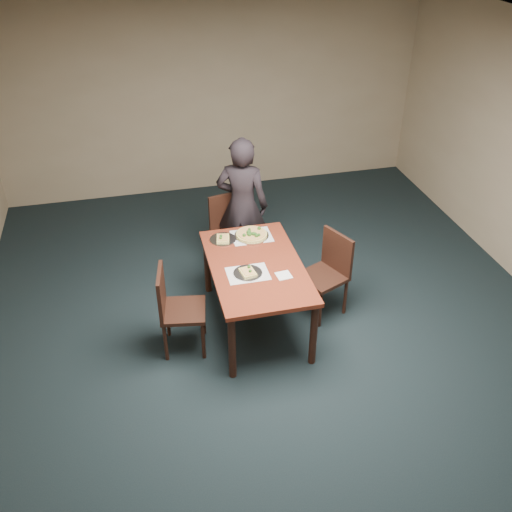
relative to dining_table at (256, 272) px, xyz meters
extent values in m
plane|color=black|center=(0.15, -0.69, -0.66)|extent=(8.00, 8.00, 0.00)
plane|color=tan|center=(0.15, 3.31, 0.74)|extent=(6.00, 0.00, 6.00)
plane|color=white|center=(0.15, -0.69, 2.14)|extent=(8.00, 8.00, 0.00)
cube|color=#5F1F13|center=(0.00, 0.00, 0.07)|extent=(0.90, 1.50, 0.04)
cylinder|color=black|center=(-0.39, -0.69, -0.31)|extent=(0.07, 0.07, 0.70)
cylinder|color=black|center=(-0.39, 0.69, -0.31)|extent=(0.07, 0.07, 0.70)
cylinder|color=black|center=(0.39, -0.69, -0.31)|extent=(0.07, 0.07, 0.70)
cylinder|color=black|center=(0.39, 0.69, -0.31)|extent=(0.07, 0.07, 0.70)
cube|color=black|center=(-0.02, 1.06, -0.21)|extent=(0.51, 0.51, 0.04)
cylinder|color=black|center=(-0.15, 0.85, -0.44)|extent=(0.04, 0.04, 0.43)
cylinder|color=black|center=(-0.24, 1.20, -0.44)|extent=(0.04, 0.04, 0.43)
cylinder|color=black|center=(0.20, 0.93, -0.44)|extent=(0.04, 0.04, 0.43)
cylinder|color=black|center=(0.11, 1.28, -0.44)|extent=(0.04, 0.04, 0.43)
cube|color=black|center=(-0.06, 1.25, 0.03)|extent=(0.42, 0.13, 0.44)
cube|color=black|center=(-0.76, -0.18, -0.21)|extent=(0.48, 0.48, 0.04)
cylinder|color=black|center=(-0.61, -0.39, -0.44)|extent=(0.04, 0.04, 0.43)
cylinder|color=black|center=(-0.97, -0.33, -0.44)|extent=(0.04, 0.04, 0.43)
cylinder|color=black|center=(-0.56, -0.03, -0.44)|extent=(0.04, 0.04, 0.43)
cylinder|color=black|center=(-0.91, 0.03, -0.44)|extent=(0.04, 0.04, 0.43)
cube|color=black|center=(-0.95, -0.15, 0.03)|extent=(0.10, 0.42, 0.44)
cube|color=black|center=(0.73, 0.04, -0.21)|extent=(0.55, 0.55, 0.04)
cylinder|color=black|center=(0.49, 0.13, -0.44)|extent=(0.04, 0.04, 0.43)
cylinder|color=black|center=(0.82, 0.28, -0.44)|extent=(0.04, 0.04, 0.43)
cylinder|color=black|center=(0.63, -0.20, -0.44)|extent=(0.04, 0.04, 0.43)
cylinder|color=black|center=(0.96, -0.05, -0.44)|extent=(0.04, 0.04, 0.43)
cube|color=black|center=(0.90, 0.12, 0.03)|extent=(0.20, 0.40, 0.44)
imported|color=black|center=(0.10, 1.10, 0.16)|extent=(0.70, 0.59, 1.63)
cube|color=white|center=(0.08, 0.53, 0.09)|extent=(0.42, 0.32, 0.00)
cube|color=white|center=(-0.11, -0.13, 0.09)|extent=(0.40, 0.30, 0.00)
cylinder|color=silver|center=(0.08, 0.53, 0.10)|extent=(0.37, 0.37, 0.01)
cylinder|color=#D4B451|center=(0.08, 0.53, 0.12)|extent=(0.33, 0.33, 0.02)
cylinder|color=#FBE983|center=(0.08, 0.53, 0.13)|extent=(0.29, 0.29, 0.01)
sphere|color=#214816|center=(0.06, 0.54, 0.15)|extent=(0.04, 0.04, 0.04)
sphere|color=#214816|center=(0.09, 0.49, 0.15)|extent=(0.04, 0.04, 0.04)
sphere|color=#214816|center=(0.18, 0.59, 0.15)|extent=(0.04, 0.04, 0.04)
sphere|color=#214816|center=(0.04, 0.53, 0.15)|extent=(0.04, 0.04, 0.04)
sphere|color=#214816|center=(-0.01, 0.49, 0.15)|extent=(0.04, 0.04, 0.04)
sphere|color=#214816|center=(0.11, 0.48, 0.14)|extent=(0.03, 0.03, 0.03)
sphere|color=#214816|center=(0.14, 0.46, 0.14)|extent=(0.03, 0.03, 0.03)
sphere|color=#214816|center=(0.07, 0.50, 0.14)|extent=(0.03, 0.03, 0.03)
sphere|color=#214816|center=(0.03, 0.50, 0.14)|extent=(0.03, 0.03, 0.03)
sphere|color=#214816|center=(0.07, 0.59, 0.14)|extent=(0.03, 0.03, 0.03)
sphere|color=#214816|center=(0.11, 0.45, 0.15)|extent=(0.04, 0.04, 0.04)
sphere|color=#214816|center=(0.06, 0.50, 0.14)|extent=(0.03, 0.03, 0.03)
sphere|color=#214816|center=(0.05, 0.48, 0.14)|extent=(0.03, 0.03, 0.03)
sphere|color=#214816|center=(0.06, 0.52, 0.15)|extent=(0.04, 0.04, 0.04)
cylinder|color=silver|center=(-0.11, -0.13, 0.10)|extent=(0.28, 0.28, 0.01)
cube|color=#D4B451|center=(-0.11, -0.13, 0.11)|extent=(0.16, 0.19, 0.02)
cube|color=#FBE983|center=(-0.11, -0.13, 0.12)|extent=(0.12, 0.15, 0.01)
sphere|color=#214816|center=(-0.09, -0.09, 0.14)|extent=(0.03, 0.03, 0.03)
sphere|color=#214816|center=(-0.09, -0.16, 0.13)|extent=(0.03, 0.03, 0.03)
cylinder|color=silver|center=(-0.23, 0.53, 0.10)|extent=(0.28, 0.28, 0.01)
cube|color=#D4B451|center=(-0.23, 0.53, 0.11)|extent=(0.16, 0.19, 0.02)
cube|color=#FBE983|center=(-0.23, 0.53, 0.12)|extent=(0.12, 0.16, 0.01)
sphere|color=#214816|center=(-0.25, 0.55, 0.13)|extent=(0.03, 0.03, 0.03)
sphere|color=#214816|center=(-0.26, 0.51, 0.13)|extent=(0.03, 0.03, 0.03)
cube|color=white|center=(0.21, -0.25, 0.09)|extent=(0.15, 0.15, 0.01)
camera|label=1|loc=(-1.08, -4.51, 3.25)|focal=40.00mm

